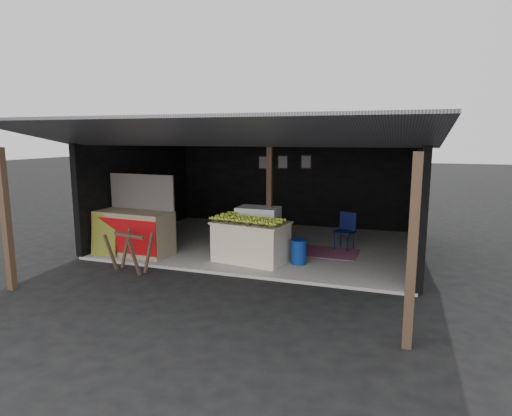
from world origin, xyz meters
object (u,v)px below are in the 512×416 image
(neighbor_stall, at_px, (135,230))
(water_barrel, at_px, (299,252))
(plastic_chair, at_px, (346,228))
(banana_table, at_px, (251,241))
(white_crate, at_px, (258,229))
(sawhorse, at_px, (130,248))

(neighbor_stall, height_order, water_barrel, neighbor_stall)
(water_barrel, height_order, plastic_chair, plastic_chair)
(banana_table, relative_size, white_crate, 1.60)
(water_barrel, bearing_deg, sawhorse, -154.79)
(white_crate, bearing_deg, banana_table, -83.12)
(white_crate, bearing_deg, sawhorse, -133.60)
(banana_table, distance_m, neighbor_stall, 2.70)
(banana_table, xyz_separation_m, white_crate, (-0.09, 0.76, 0.09))
(neighbor_stall, distance_m, water_barrel, 3.72)
(sawhorse, relative_size, water_barrel, 1.73)
(banana_table, relative_size, plastic_chair, 1.93)
(neighbor_stall, relative_size, sawhorse, 2.14)
(banana_table, height_order, white_crate, white_crate)
(neighbor_stall, xyz_separation_m, water_barrel, (3.69, 0.40, -0.29))
(plastic_chair, bearing_deg, neighbor_stall, -138.90)
(white_crate, bearing_deg, plastic_chair, 25.24)
(banana_table, distance_m, water_barrel, 1.03)
(sawhorse, height_order, water_barrel, sawhorse)
(white_crate, bearing_deg, water_barrel, -30.16)
(banana_table, bearing_deg, plastic_chair, 51.84)
(banana_table, distance_m, sawhorse, 2.47)
(neighbor_stall, relative_size, water_barrel, 3.71)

